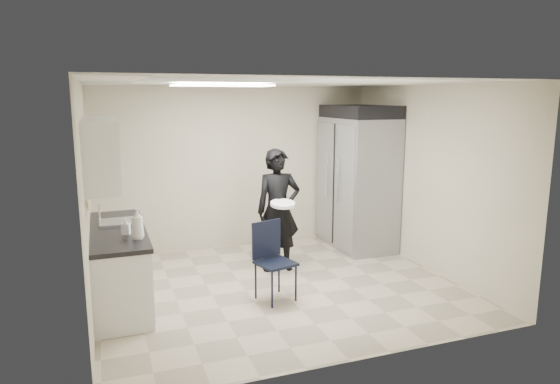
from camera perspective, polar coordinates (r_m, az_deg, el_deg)
name	(u,v)px	position (r m, az deg, el deg)	size (l,w,h in m)	color
floor	(278,286)	(6.62, -0.18, -10.74)	(4.50, 4.50, 0.00)	#B6A68F
ceiling	(278,83)	(6.15, -0.19, 12.40)	(4.50, 4.50, 0.00)	white
back_wall	(237,168)	(8.14, -4.98, 2.81)	(4.50, 4.50, 0.00)	#C0B79E
left_wall	(87,201)	(5.90, -21.21, -0.98)	(4.00, 4.00, 0.00)	#C0B79E
right_wall	(429,179)	(7.32, 16.63, 1.49)	(4.00, 4.00, 0.00)	#C0B79E
ceiling_panel	(222,85)	(6.36, -6.65, 12.01)	(1.20, 0.60, 0.02)	white
lower_counter	(119,267)	(6.31, -17.90, -8.20)	(0.60, 1.90, 0.86)	silver
countertop	(117,231)	(6.18, -18.14, -4.21)	(0.64, 1.95, 0.05)	black
sink	(118,226)	(6.43, -18.04, -3.77)	(0.42, 0.40, 0.14)	gray
faucet	(100,216)	(6.39, -19.91, -2.59)	(0.02, 0.02, 0.24)	silver
upper_cabinets	(100,151)	(6.02, -19.86, 4.40)	(0.35, 1.80, 0.75)	silver
towel_dispenser	(95,158)	(7.18, -20.36, 3.67)	(0.22, 0.30, 0.35)	black
notice_sticker_left	(88,206)	(6.01, -21.09, -1.54)	(0.00, 0.12, 0.07)	yellow
notice_sticker_right	(88,206)	(6.22, -21.04, -1.52)	(0.00, 0.12, 0.07)	yellow
commercial_fridge	(358,183)	(8.19, 8.86, 1.00)	(0.80, 1.35, 2.10)	gray
fridge_compressor	(360,112)	(8.08, 9.10, 9.06)	(0.80, 1.35, 0.20)	black
folding_chair	(276,263)	(6.06, -0.50, -8.15)	(0.41, 0.41, 0.92)	black
man_tuxedo	(278,210)	(7.00, -0.22, -2.11)	(0.63, 0.42, 1.73)	black
bucket_lid	(283,204)	(6.73, 0.32, -1.37)	(0.34, 0.34, 0.04)	white
soap_bottle_a	(137,223)	(5.63, -15.98, -3.48)	(0.13, 0.13, 0.34)	white
soap_bottle_b	(126,226)	(5.86, -17.20, -3.75)	(0.09, 0.09, 0.19)	#A9A9B5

